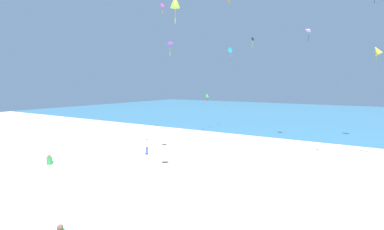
% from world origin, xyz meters
% --- Properties ---
extents(ground_plane, '(120.00, 120.00, 0.00)m').
position_xyz_m(ground_plane, '(0.00, 10.00, 0.00)').
color(ground_plane, beige).
extents(ocean_water, '(120.00, 60.00, 0.05)m').
position_xyz_m(ocean_water, '(0.00, 55.83, 0.03)').
color(ocean_water, teal).
rests_on(ocean_water, ground_plane).
extents(person_2, '(0.42, 0.42, 1.49)m').
position_xyz_m(person_2, '(-6.55, 11.62, 0.86)').
color(person_2, blue).
rests_on(person_2, ground_plane).
extents(person_3, '(0.68, 0.72, 0.82)m').
position_xyz_m(person_3, '(-10.77, 5.07, 0.30)').
color(person_3, green).
rests_on(person_3, ground_plane).
extents(kite_pink, '(0.85, 0.93, 1.50)m').
position_xyz_m(kite_pink, '(3.51, 26.47, 11.96)').
color(kite_pink, pink).
extents(kite_magenta, '(0.26, 0.60, 1.20)m').
position_xyz_m(kite_magenta, '(-12.57, 21.47, 15.65)').
color(kite_magenta, '#DB3DA8').
extents(kite_purple, '(0.72, 0.83, 1.25)m').
position_xyz_m(kite_purple, '(-5.01, 13.01, 9.76)').
color(kite_purple, purple).
extents(kite_teal, '(0.30, 0.84, 1.38)m').
position_xyz_m(kite_teal, '(-7.20, 29.24, 10.68)').
color(kite_teal, '#1EADAD').
extents(kite_yellow, '(1.22, 0.95, 1.91)m').
position_xyz_m(kite_yellow, '(9.68, 30.70, 9.82)').
color(kite_yellow, yellow).
extents(kite_black, '(0.18, 0.52, 1.36)m').
position_xyz_m(kite_black, '(-3.42, 27.76, 11.64)').
color(kite_black, black).
extents(kite_orange, '(0.45, 0.68, 1.20)m').
position_xyz_m(kite_orange, '(-5.20, 24.48, 15.83)').
color(kite_orange, orange).
extents(kite_green, '(0.72, 0.66, 1.44)m').
position_xyz_m(kite_green, '(-8.50, 25.33, 4.73)').
color(kite_green, green).
extents(kite_lime, '(0.78, 0.78, 1.68)m').
position_xyz_m(kite_lime, '(-0.18, 7.27, 11.21)').
color(kite_lime, '#99DB33').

